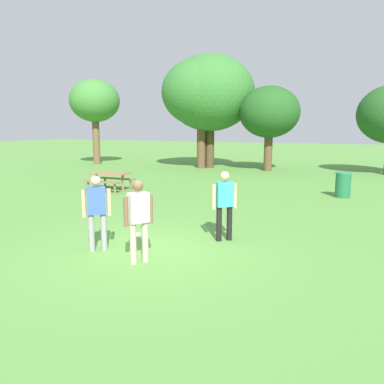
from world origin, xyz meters
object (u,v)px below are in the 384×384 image
tree_broad_center (201,93)px  tree_slender_mid (269,113)px  picnic_table_near (109,177)px  trash_can_beside_table (343,185)px  tree_tall_left (95,102)px  tree_far_right (210,93)px  person_bystander (139,216)px  person_thrower (97,208)px  frisbee (136,234)px  person_catcher (225,201)px

tree_broad_center → tree_slender_mid: tree_broad_center is taller
picnic_table_near → trash_can_beside_table: size_ratio=1.80×
tree_tall_left → tree_far_right: (8.43, 1.11, 0.35)m
person_bystander → tree_tall_left: 22.03m
tree_far_right → tree_tall_left: bearing=-172.5°
person_thrower → picnic_table_near: (-4.77, 6.75, -0.38)m
person_thrower → picnic_table_near: person_thrower is taller
person_thrower → trash_can_beside_table: 10.15m
frisbee → person_catcher: bearing=12.1°
tree_slender_mid → trash_can_beside_table: bearing=-58.2°
tree_far_right → tree_slender_mid: (3.97, -0.24, -1.29)m
person_bystander → tree_broad_center: (-6.20, 17.11, 3.88)m
frisbee → tree_tall_left: bearing=131.4°
trash_can_beside_table → picnic_table_near: bearing=-164.9°
tree_slender_mid → person_thrower: bearing=-88.0°
tree_tall_left → tree_slender_mid: tree_tall_left is taller
person_bystander → tree_far_right: size_ratio=0.23×
person_thrower → person_bystander: bearing=-11.5°
tree_broad_center → tree_far_right: bearing=47.4°
picnic_table_near → tree_broad_center: 10.97m
person_thrower → frisbee: (0.02, 1.43, -0.93)m
person_bystander → tree_tall_left: size_ratio=0.27×
tree_tall_left → person_bystander: bearing=-49.2°
person_bystander → tree_broad_center: tree_broad_center is taller
person_catcher → frisbee: 2.41m
picnic_table_near → tree_broad_center: bearing=91.3°
picnic_table_near → person_catcher: bearing=-34.9°
person_catcher → trash_can_beside_table: size_ratio=1.71×
tree_tall_left → tree_far_right: bearing=7.5°
tree_broad_center → tree_tall_left: bearing=-175.3°
person_thrower → tree_broad_center: 18.01m
picnic_table_near → tree_slender_mid: (4.17, 10.32, 2.95)m
person_thrower → tree_tall_left: size_ratio=0.27×
trash_can_beside_table → person_thrower: bearing=-115.0°
person_catcher → tree_broad_center: (-7.18, 14.97, 3.88)m
frisbee → picnic_table_near: size_ratio=0.15×
frisbee → picnic_table_near: (-4.79, 5.32, 0.55)m
frisbee → trash_can_beside_table: 8.87m
person_catcher → trash_can_beside_table: 7.60m
person_thrower → frisbee: 1.71m
picnic_table_near → tree_broad_center: size_ratio=0.25×
person_thrower → person_bystander: same height
person_bystander → tree_far_right: bearing=108.2°
person_thrower → tree_tall_left: 21.08m
trash_can_beside_table → tree_tall_left: tree_tall_left is taller
person_catcher → tree_tall_left: (-15.20, 14.31, 3.51)m
picnic_table_near → person_thrower: bearing=-54.8°
tree_tall_left → person_catcher: bearing=-43.3°
person_catcher → tree_slender_mid: bearing=100.4°
frisbee → tree_slender_mid: 16.04m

